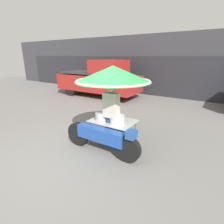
{
  "coord_description": "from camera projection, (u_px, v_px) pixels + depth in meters",
  "views": [
    {
      "loc": [
        2.79,
        -2.62,
        2.3
      ],
      "look_at": [
        0.47,
        1.01,
        0.92
      ],
      "focal_mm": 28.0,
      "sensor_mm": 36.0,
      "label": 1
    }
  ],
  "objects": [
    {
      "name": "shopfront_building",
      "position": [
        173.0,
        65.0,
        10.62
      ],
      "size": [
        28.0,
        2.06,
        3.53
      ],
      "color": "#38383D",
      "rests_on": "ground"
    },
    {
      "name": "ground_plane",
      "position": [
        73.0,
        156.0,
        4.23
      ],
      "size": [
        36.0,
        36.0,
        0.0
      ],
      "primitive_type": "plane",
      "color": "slate"
    },
    {
      "name": "vendor_person",
      "position": [
        111.0,
        113.0,
        4.4
      ],
      "size": [
        0.38,
        0.22,
        1.67
      ],
      "color": "navy",
      "rests_on": "ground"
    },
    {
      "name": "vendor_motorcycle_cart",
      "position": [
        112.0,
        85.0,
        4.3
      ],
      "size": [
        2.11,
        1.89,
        2.09
      ],
      "color": "black",
      "rests_on": "ground"
    },
    {
      "name": "pickup_truck",
      "position": [
        100.0,
        79.0,
        10.24
      ],
      "size": [
        4.94,
        1.96,
        2.11
      ],
      "color": "black",
      "rests_on": "ground"
    }
  ]
}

